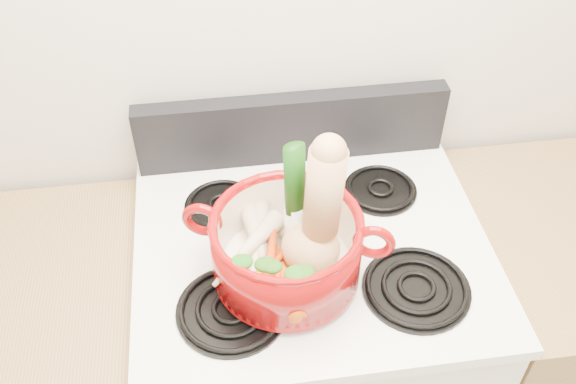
{
  "coord_description": "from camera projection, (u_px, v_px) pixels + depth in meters",
  "views": [
    {
      "loc": [
        -0.19,
        0.46,
        2.0
      ],
      "look_at": [
        -0.07,
        1.29,
        1.22
      ],
      "focal_mm": 40.0,
      "sensor_mm": 36.0,
      "label": 1
    }
  ],
  "objects": [
    {
      "name": "burner_back_right",
      "position": [
        381.0,
        189.0,
        1.53
      ],
      "size": [
        0.17,
        0.17,
        0.02
      ],
      "primitive_type": "cylinder",
      "color": "black",
      "rests_on": "cooktop"
    },
    {
      "name": "dutch_oven",
      "position": [
        287.0,
        248.0,
        1.28
      ],
      "size": [
        0.38,
        0.38,
        0.15
      ],
      "primitive_type": "cylinder",
      "rotation": [
        0.0,
        0.0,
        -0.32
      ],
      "color": "maroon",
      "rests_on": "burner_front_left"
    },
    {
      "name": "carrot_2",
      "position": [
        297.0,
        268.0,
        1.26
      ],
      "size": [
        0.04,
        0.19,
        0.05
      ],
      "primitive_type": "cone",
      "rotation": [
        1.66,
        0.0,
        -0.03
      ],
      "color": "#DE530B",
      "rests_on": "dutch_oven"
    },
    {
      "name": "parsnip_2",
      "position": [
        258.0,
        241.0,
        1.31
      ],
      "size": [
        0.07,
        0.22,
        0.07
      ],
      "primitive_type": "cone",
      "rotation": [
        1.66,
        0.0,
        0.13
      ],
      "color": "beige",
      "rests_on": "dutch_oven"
    },
    {
      "name": "burner_front_left",
      "position": [
        232.0,
        309.0,
        1.28
      ],
      "size": [
        0.22,
        0.22,
        0.02
      ],
      "primitive_type": "cylinder",
      "color": "black",
      "rests_on": "cooktop"
    },
    {
      "name": "ginger",
      "position": [
        295.0,
        227.0,
        1.35
      ],
      "size": [
        0.09,
        0.07,
        0.05
      ],
      "primitive_type": "ellipsoid",
      "rotation": [
        0.0,
        0.0,
        0.07
      ],
      "color": "tan",
      "rests_on": "dutch_oven"
    },
    {
      "name": "carrot_1",
      "position": [
        278.0,
        271.0,
        1.26
      ],
      "size": [
        0.06,
        0.14,
        0.04
      ],
      "primitive_type": "cone",
      "rotation": [
        1.66,
        0.0,
        -0.26
      ],
      "color": "red",
      "rests_on": "dutch_oven"
    },
    {
      "name": "pot_handle_right",
      "position": [
        374.0,
        242.0,
        1.23
      ],
      "size": [
        0.09,
        0.04,
        0.08
      ],
      "primitive_type": "torus",
      "rotation": [
        1.57,
        0.0,
        -0.32
      ],
      "color": "maroon",
      "rests_on": "dutch_oven"
    },
    {
      "name": "pot_handle_left",
      "position": [
        202.0,
        220.0,
        1.27
      ],
      "size": [
        0.09,
        0.04,
        0.08
      ],
      "primitive_type": "torus",
      "rotation": [
        1.57,
        0.0,
        -0.32
      ],
      "color": "maroon",
      "rests_on": "dutch_oven"
    },
    {
      "name": "carrot_3",
      "position": [
        263.0,
        273.0,
        1.24
      ],
      "size": [
        0.13,
        0.12,
        0.04
      ],
      "primitive_type": "cone",
      "rotation": [
        1.66,
        0.0,
        -0.87
      ],
      "color": "#DE400B",
      "rests_on": "dutch_oven"
    },
    {
      "name": "parsnip_0",
      "position": [
        261.0,
        250.0,
        1.3
      ],
      "size": [
        0.06,
        0.24,
        0.07
      ],
      "primitive_type": "cone",
      "rotation": [
        1.66,
        0.0,
        -0.07
      ],
      "color": "beige",
      "rests_on": "dutch_oven"
    },
    {
      "name": "stove_body",
      "position": [
        307.0,
        363.0,
        1.75
      ],
      "size": [
        0.76,
        0.65,
        0.92
      ],
      "primitive_type": "cube",
      "color": "silver",
      "rests_on": "floor"
    },
    {
      "name": "burner_front_right",
      "position": [
        416.0,
        287.0,
        1.31
      ],
      "size": [
        0.22,
        0.22,
        0.02
      ],
      "primitive_type": "cylinder",
      "color": "black",
      "rests_on": "cooktop"
    },
    {
      "name": "cooktop",
      "position": [
        312.0,
        247.0,
        1.43
      ],
      "size": [
        0.78,
        0.67,
        0.03
      ],
      "primitive_type": "cube",
      "color": "white",
      "rests_on": "stove_body"
    },
    {
      "name": "squash",
      "position": [
        312.0,
        213.0,
        1.2
      ],
      "size": [
        0.18,
        0.17,
        0.31
      ],
      "primitive_type": null,
      "rotation": [
        0.0,
        0.05,
        -0.39
      ],
      "color": "tan",
      "rests_on": "dutch_oven"
    },
    {
      "name": "parsnip_1",
      "position": [
        255.0,
        257.0,
        1.29
      ],
      "size": [
        0.08,
        0.18,
        0.05
      ],
      "primitive_type": "cone",
      "rotation": [
        1.66,
        0.0,
        -0.23
      ],
      "color": "beige",
      "rests_on": "dutch_oven"
    },
    {
      "name": "parsnip_3",
      "position": [
        247.0,
        249.0,
        1.28
      ],
      "size": [
        0.18,
        0.17,
        0.06
      ],
      "primitive_type": "cone",
      "rotation": [
        1.66,
        0.0,
        -0.81
      ],
      "color": "beige",
      "rests_on": "dutch_oven"
    },
    {
      "name": "control_backsplash",
      "position": [
        292.0,
        128.0,
        1.57
      ],
      "size": [
        0.76,
        0.05,
        0.18
      ],
      "primitive_type": "cube",
      "color": "black",
      "rests_on": "cooktop"
    },
    {
      "name": "carrot_0",
      "position": [
        286.0,
        281.0,
        1.25
      ],
      "size": [
        0.06,
        0.19,
        0.05
      ],
      "primitive_type": "cone",
      "rotation": [
        1.66,
        0.0,
        0.12
      ],
      "color": "orange",
      "rests_on": "dutch_oven"
    },
    {
      "name": "leek",
      "position": [
        295.0,
        202.0,
        1.24
      ],
      "size": [
        0.06,
        0.07,
        0.29
      ],
      "primitive_type": "cylinder",
      "rotation": [
        -0.05,
        0.0,
        0.4
      ],
      "color": "silver",
      "rests_on": "dutch_oven"
    },
    {
      "name": "burner_back_left",
      "position": [
        222.0,
        204.0,
        1.49
      ],
      "size": [
        0.17,
        0.17,
        0.02
      ],
      "primitive_type": "cylinder",
      "color": "black",
      "rests_on": "cooktop"
    },
    {
      "name": "carrot_4",
      "position": [
        271.0,
        257.0,
        1.26
      ],
      "size": [
        0.07,
        0.16,
        0.05
      ],
      "primitive_type": "cone",
      "rotation": [
        1.66,
        0.0,
        -0.22
      ],
      "color": "#C03509",
      "rests_on": "dutch_oven"
    },
    {
      "name": "wall_back",
      "position": [
        290.0,
        22.0,
        1.43
      ],
      "size": [
        3.5,
        0.02,
        2.6
      ],
      "primitive_type": "cube",
      "color": "beige",
      "rests_on": "floor"
    }
  ]
}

